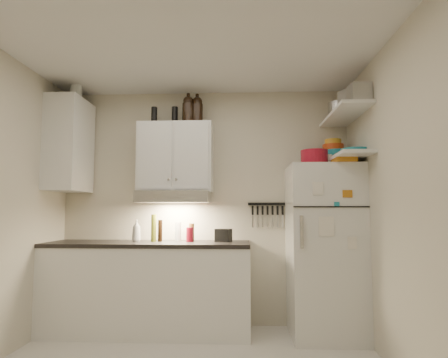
{
  "coord_description": "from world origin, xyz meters",
  "views": [
    {
      "loc": [
        0.43,
        -2.7,
        1.23
      ],
      "look_at": [
        0.25,
        0.9,
        1.55
      ],
      "focal_mm": 30.0,
      "sensor_mm": 36.0,
      "label": 1
    }
  ],
  "objects": [
    {
      "name": "ceiling",
      "position": [
        0.0,
        0.0,
        2.61
      ],
      "size": [
        3.2,
        3.0,
        0.02
      ],
      "primitive_type": "cube",
      "color": "silver",
      "rests_on": "ground"
    },
    {
      "name": "back_wall",
      "position": [
        0.0,
        1.51,
        1.3
      ],
      "size": [
        3.2,
        0.02,
        2.6
      ],
      "primitive_type": "cube",
      "color": "beige",
      "rests_on": "ground"
    },
    {
      "name": "right_wall",
      "position": [
        1.61,
        0.0,
        1.3
      ],
      "size": [
        0.02,
        3.0,
        2.6
      ],
      "primitive_type": "cube",
      "color": "beige",
      "rests_on": "ground"
    },
    {
      "name": "base_cabinet",
      "position": [
        -0.55,
        1.2,
        0.44
      ],
      "size": [
        2.1,
        0.6,
        0.88
      ],
      "primitive_type": "cube",
      "color": "white",
      "rests_on": "floor"
    },
    {
      "name": "countertop",
      "position": [
        -0.55,
        1.2,
        0.9
      ],
      "size": [
        2.1,
        0.62,
        0.04
      ],
      "primitive_type": "cube",
      "color": "black",
      "rests_on": "base_cabinet"
    },
    {
      "name": "upper_cabinet",
      "position": [
        -0.3,
        1.33,
        1.83
      ],
      "size": [
        0.8,
        0.33,
        0.75
      ],
      "primitive_type": "cube",
      "color": "white",
      "rests_on": "back_wall"
    },
    {
      "name": "side_cabinet",
      "position": [
        -1.44,
        1.2,
        1.95
      ],
      "size": [
        0.33,
        0.55,
        1.0
      ],
      "primitive_type": "cube",
      "color": "white",
      "rests_on": "left_wall"
    },
    {
      "name": "range_hood",
      "position": [
        -0.3,
        1.27,
        1.39
      ],
      "size": [
        0.76,
        0.46,
        0.12
      ],
      "primitive_type": "cube",
      "color": "silver",
      "rests_on": "back_wall"
    },
    {
      "name": "fridge",
      "position": [
        1.25,
        1.16,
        0.85
      ],
      "size": [
        0.7,
        0.68,
        1.7
      ],
      "primitive_type": "cube",
      "color": "silver",
      "rests_on": "floor"
    },
    {
      "name": "shelf_hi",
      "position": [
        1.45,
        1.02,
        2.2
      ],
      "size": [
        0.3,
        0.95,
        0.03
      ],
      "primitive_type": "cube",
      "color": "white",
      "rests_on": "right_wall"
    },
    {
      "name": "shelf_lo",
      "position": [
        1.45,
        1.02,
        1.76
      ],
      "size": [
        0.3,
        0.95,
        0.03
      ],
      "primitive_type": "cube",
      "color": "white",
      "rests_on": "right_wall"
    },
    {
      "name": "knife_strip",
      "position": [
        0.7,
        1.49,
        1.32
      ],
      "size": [
        0.42,
        0.02,
        0.03
      ],
      "primitive_type": "cube",
      "color": "black",
      "rests_on": "back_wall"
    },
    {
      "name": "dutch_oven",
      "position": [
        1.16,
        1.12,
        1.78
      ],
      "size": [
        0.31,
        0.31,
        0.16
      ],
      "primitive_type": "cylinder",
      "rotation": [
        0.0,
        0.0,
        -0.14
      ],
      "color": "maroon",
      "rests_on": "fridge"
    },
    {
      "name": "book_stack",
      "position": [
        1.4,
        0.92,
        1.74
      ],
      "size": [
        0.2,
        0.24,
        0.08
      ],
      "primitive_type": "cube",
      "rotation": [
        0.0,
        0.0,
        -0.01
      ],
      "color": "#B56B16",
      "rests_on": "fridge"
    },
    {
      "name": "spice_jar",
      "position": [
        1.31,
        1.11,
        1.76
      ],
      "size": [
        0.08,
        0.08,
        0.11
      ],
      "primitive_type": "cylinder",
      "rotation": [
        0.0,
        0.0,
        0.23
      ],
      "color": "silver",
      "rests_on": "fridge"
    },
    {
      "name": "stock_pot",
      "position": [
        1.47,
        1.27,
        2.31
      ],
      "size": [
        0.28,
        0.28,
        0.18
      ],
      "primitive_type": "cylinder",
      "rotation": [
        0.0,
        0.0,
        0.13
      ],
      "color": "silver",
      "rests_on": "shelf_hi"
    },
    {
      "name": "tin_a",
      "position": [
        1.51,
        0.96,
        2.32
      ],
      "size": [
        0.27,
        0.26,
        0.21
      ],
      "primitive_type": "cube",
      "rotation": [
        0.0,
        0.0,
        0.41
      ],
      "color": "#AAAAAD",
      "rests_on": "shelf_hi"
    },
    {
      "name": "tin_b",
      "position": [
        1.5,
        0.69,
        2.3
      ],
      "size": [
        0.19,
        0.19,
        0.18
      ],
      "primitive_type": "cube",
      "rotation": [
        0.0,
        0.0,
        0.06
      ],
      "color": "#AAAAAD",
      "rests_on": "shelf_hi"
    },
    {
      "name": "bowl_teal",
      "position": [
        1.43,
        1.31,
        1.83
      ],
      "size": [
        0.28,
        0.28,
        0.11
      ],
      "primitive_type": "cylinder",
      "color": "teal",
      "rests_on": "shelf_lo"
    },
    {
      "name": "bowl_orange",
      "position": [
        1.4,
        1.32,
        1.92
      ],
      "size": [
        0.22,
        0.22,
        0.07
      ],
      "primitive_type": "cylinder",
      "color": "#C23C12",
      "rests_on": "bowl_teal"
    },
    {
      "name": "bowl_yellow",
      "position": [
        1.4,
        1.32,
        1.98
      ],
      "size": [
        0.17,
        0.17,
        0.06
      ],
      "primitive_type": "cylinder",
      "color": "gold",
      "rests_on": "bowl_orange"
    },
    {
      "name": "plates",
      "position": [
        1.52,
        0.95,
        1.81
      ],
      "size": [
        0.28,
        0.28,
        0.07
      ],
      "primitive_type": "cylinder",
      "rotation": [
        0.0,
        0.0,
        -0.04
      ],
      "color": "teal",
      "rests_on": "shelf_lo"
    },
    {
      "name": "growler_a",
      "position": [
        -0.16,
        1.26,
        2.35
      ],
      "size": [
        0.13,
        0.13,
        0.3
      ],
      "primitive_type": null,
      "rotation": [
        0.0,
        0.0,
        -0.0
      ],
      "color": "black",
      "rests_on": "upper_cabinet"
    },
    {
      "name": "growler_b",
      "position": [
        -0.06,
        1.29,
        2.35
      ],
      "size": [
        0.15,
        0.15,
        0.3
      ],
      "primitive_type": null,
      "rotation": [
        0.0,
        0.0,
        -0.26
      ],
      "color": "black",
      "rests_on": "upper_cabinet"
    },
    {
      "name": "thermos_a",
      "position": [
        -0.32,
        1.35,
        2.3
      ],
      "size": [
        0.09,
        0.09,
        0.2
      ],
      "primitive_type": "cylinder",
      "rotation": [
        0.0,
        0.0,
        -0.38
      ],
      "color": "black",
      "rests_on": "upper_cabinet"
    },
    {
      "name": "thermos_b",
      "position": [
        -0.55,
        1.32,
        2.3
      ],
      "size": [
        0.08,
        0.08,
        0.19
      ],
      "primitive_type": "cylinder",
      "rotation": [
        0.0,
        0.0,
        -0.29
      ],
      "color": "black",
      "rests_on": "upper_cabinet"
    },
    {
      "name": "side_jar",
      "position": [
        -1.38,
        1.18,
        2.54
      ],
      "size": [
        0.17,
        0.17,
        0.17
      ],
      "primitive_type": "cylinder",
      "rotation": [
        0.0,
        0.0,
        -0.42
      ],
      "color": "silver",
      "rests_on": "side_cabinet"
    },
    {
      "name": "soap_bottle",
      "position": [
        -0.69,
        1.22,
        1.05
      ],
      "size": [
        0.12,
        0.12,
        0.26
      ],
      "primitive_type": "imported",
      "rotation": [
        0.0,
        0.0,
        0.27
      ],
      "color": "white",
      "rests_on": "countertop"
    },
    {
      "name": "pepper_mill",
      "position": [
        -0.12,
        1.32,
        1.01
      ],
      "size": [
        0.07,
        0.07,
        0.19
      ],
      "primitive_type": "cylinder",
      "rotation": [
        0.0,
        0.0,
        -0.25
      ],
      "color": "brown",
      "rests_on": "countertop"
    },
    {
      "name": "oil_bottle",
      "position": [
        -0.51,
        1.23,
        1.06
      ],
      "size": [
        0.06,
        0.06,
        0.29
      ],
      "primitive_type": "cylinder",
      "rotation": [
        0.0,
        0.0,
        -0.16
      ],
      "color": "#5D6519",
      "rests_on": "countertop"
    },
    {
      "name": "vinegar_bottle",
      "position": [
        -0.44,
        1.24,
        1.03
      ],
      "size": [
        0.06,
        0.06,
        0.23
      ],
      "primitive_type": "cylinder",
      "rotation": [
        0.0,
        0.0,
        0.32
      ],
      "color": "black",
      "rests_on": "countertop"
    },
    {
      "name": "clear_bottle",
      "position": [
        -0.27,
        1.35,
        1.02
      ],
      "size": [
        0.08,
        0.08,
        0.2
      ],
      "primitive_type": "cylinder",
      "rotation": [
        0.0,
        0.0,
        -0.24
      ],
      "color": "silver",
      "rests_on": "countertop"
    },
    {
      "name": "red_jar",
      "position": [
        -0.13,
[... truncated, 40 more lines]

